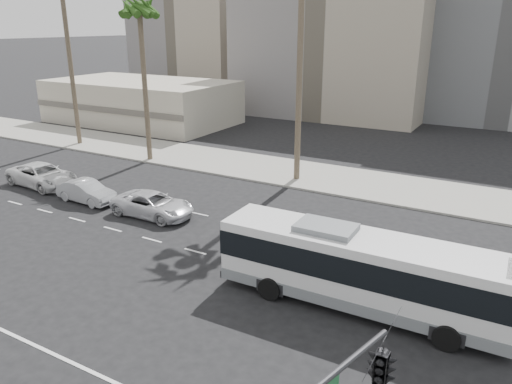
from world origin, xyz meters
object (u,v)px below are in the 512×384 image
Objects in this scene: car_b at (86,192)px; car_c at (42,175)px; city_bus at (359,268)px; traffic_signal at (371,379)px; car_a at (153,205)px; palm_mid at (139,12)px.

car_c reaches higher than car_b.
city_bus is 2.03× the size of traffic_signal.
car_b is (-20.10, 3.45, -1.08)m from city_bus.
car_c is 32.63m from traffic_signal.
car_c reaches higher than car_a.
palm_mid is at bearing -8.55° from car_c.
car_a is 11.09m from car_c.
city_bus is 25.98m from car_c.
car_b is 5.56m from car_c.
city_bus is 15.03m from car_a.
car_a is (-14.52, 3.72, -1.07)m from city_bus.
car_b is 0.75× the size of traffic_signal.
traffic_signal reaches higher than car_b.
traffic_signal is at bearing -129.00° from car_a.
car_c is (-11.08, 0.57, 0.08)m from car_a.
palm_mid reaches higher than traffic_signal.
car_a is 1.21× the size of car_b.
traffic_signal is at bearing -112.54° from car_c.
palm_mid reaches higher than car_b.
car_a is 23.03m from traffic_signal.
car_a is at bearing -85.41° from car_b.
car_c is at bearing 169.67° from city_bus.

